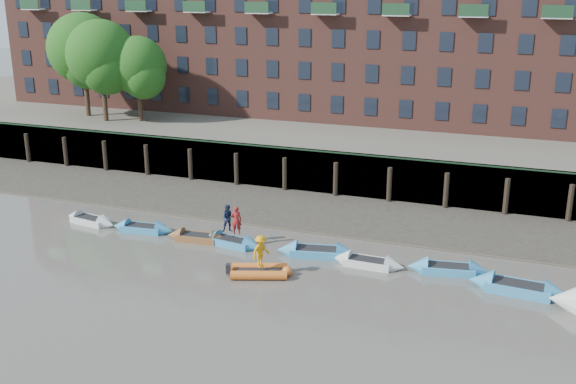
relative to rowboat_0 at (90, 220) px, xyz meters
The scene contains 19 objects.
ground 18.71m from the rowboat_0, 34.46° to the right, with size 220.00×220.00×0.00m, color #5D5851.
foreshore 17.12m from the rowboat_0, 25.66° to the left, with size 110.00×8.00×0.50m, color #3D382F.
mud_band 15.94m from the rowboat_0, 14.58° to the left, with size 110.00×1.60×0.10m, color #4C4336.
river_wall 19.47m from the rowboat_0, 37.39° to the left, with size 110.00×1.23×3.30m.
bank_terrace 29.76m from the rowboat_0, 58.73° to the left, with size 110.00×28.00×3.20m, color #5E594D.
apartment_terrace 33.08m from the rowboat_0, 59.70° to the left, with size 80.60×15.56×20.98m.
tree_cluster 21.50m from the rowboat_0, 121.29° to the left, with size 11.76×7.74×9.40m.
rowboat_0 is the anchor object (origin of this frame).
rowboat_1 4.05m from the rowboat_0, ahead, with size 4.20×1.62×1.19m.
rowboat_2 8.07m from the rowboat_0, ahead, with size 4.05×1.51×1.15m.
rowboat_3 10.36m from the rowboat_0, ahead, with size 4.18×1.75×1.18m.
rowboat_4 15.65m from the rowboat_0, ahead, with size 4.84×2.29×1.35m.
rowboat_5 18.79m from the rowboat_0, ahead, with size 4.12×1.28×1.19m.
rowboat_6 23.11m from the rowboat_0, ahead, with size 4.57×1.99×1.28m.
rowboat_7 26.82m from the rowboat_0, ahead, with size 5.12×1.89×1.45m.
rib_tender 14.21m from the rowboat_0, 15.01° to the right, with size 3.39×2.49×0.57m.
person_rower_a 10.80m from the rowboat_0, ahead, with size 0.63×0.41×1.73m, color maroon.
person_rower_b 10.21m from the rowboat_0, ahead, with size 0.83×0.64×1.70m, color #19233F.
person_rib_crew 14.26m from the rowboat_0, 15.30° to the right, with size 1.16×0.66×1.79m, color orange.
Camera 1 is at (11.27, -23.87, 15.18)m, focal length 42.00 mm.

